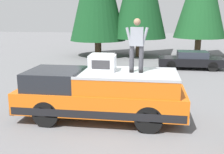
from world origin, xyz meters
name	(u,v)px	position (x,y,z in m)	size (l,w,h in m)	color
ground_plane	(118,118)	(0.00, 0.00, 0.00)	(90.00, 90.00, 0.00)	slate
pickup_truck	(101,94)	(-0.09, 0.56, 0.87)	(2.01, 5.54, 1.65)	orange
compressor_unit	(102,62)	(-0.02, 0.52, 1.93)	(0.65, 0.84, 0.56)	silver
person_on_truck_bed	(137,44)	(-0.03, -0.59, 2.55)	(0.29, 0.72, 1.69)	#333338
parked_car_black	(191,60)	(9.36, -3.65, 0.58)	(1.64, 4.10, 1.16)	black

